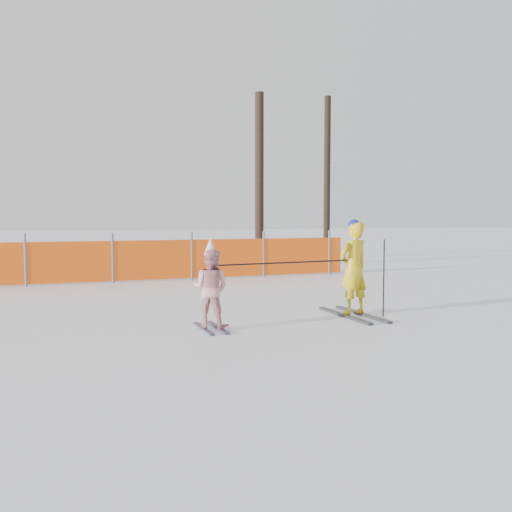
% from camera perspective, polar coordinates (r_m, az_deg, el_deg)
% --- Properties ---
extents(ground, '(120.00, 120.00, 0.00)m').
position_cam_1_polar(ground, '(9.02, 1.13, -6.56)').
color(ground, white).
rests_on(ground, ground).
extents(adult, '(0.63, 1.64, 1.61)m').
position_cam_1_polar(adult, '(9.53, 9.74, -1.24)').
color(adult, black).
rests_on(adult, ground).
extents(child, '(0.71, 0.96, 1.34)m').
position_cam_1_polar(child, '(8.35, -4.56, -3.18)').
color(child, black).
rests_on(child, ground).
extents(ski_poles, '(2.85, 0.22, 1.27)m').
position_cam_1_polar(ski_poles, '(9.09, 6.69, -1.24)').
color(ski_poles, black).
rests_on(ski_poles, ground).
extents(safety_fence, '(14.39, 0.06, 1.25)m').
position_cam_1_polar(safety_fence, '(14.42, -17.42, -0.54)').
color(safety_fence, '#595960').
rests_on(safety_fence, ground).
extents(tree_trunks, '(4.18, 3.08, 6.30)m').
position_cam_1_polar(tree_trunks, '(20.42, 3.93, 7.68)').
color(tree_trunks, black).
rests_on(tree_trunks, ground).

